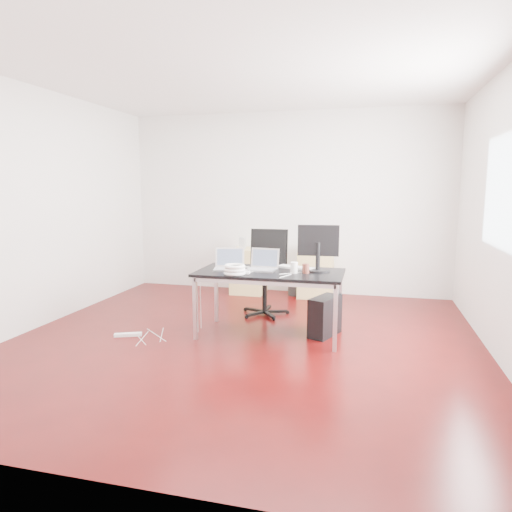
% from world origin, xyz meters
% --- Properties ---
extents(room_shell, '(5.00, 5.00, 5.00)m').
position_xyz_m(room_shell, '(0.04, 0.00, 1.40)').
color(room_shell, '#390606').
rests_on(room_shell, ground).
extents(desk, '(1.60, 0.80, 0.73)m').
position_xyz_m(desk, '(0.23, 0.27, 0.68)').
color(desk, black).
rests_on(desk, ground).
extents(office_chair, '(0.48, 0.50, 1.08)m').
position_xyz_m(office_chair, '(-0.01, 1.15, 0.61)').
color(office_chair, black).
rests_on(office_chair, ground).
extents(filing_cabinet_left, '(0.50, 0.50, 0.70)m').
position_xyz_m(filing_cabinet_left, '(-0.54, 2.23, 0.35)').
color(filing_cabinet_left, tan).
rests_on(filing_cabinet_left, ground).
extents(filing_cabinet_right, '(0.50, 0.50, 0.70)m').
position_xyz_m(filing_cabinet_right, '(0.51, 2.23, 0.35)').
color(filing_cabinet_right, tan).
rests_on(filing_cabinet_right, ground).
extents(pc_tower, '(0.36, 0.49, 0.44)m').
position_xyz_m(pc_tower, '(0.83, 0.41, 0.22)').
color(pc_tower, black).
rests_on(pc_tower, ground).
extents(wastebasket, '(0.26, 0.26, 0.28)m').
position_xyz_m(wastebasket, '(0.20, 2.25, 0.14)').
color(wastebasket, black).
rests_on(wastebasket, ground).
extents(power_strip, '(0.30, 0.17, 0.04)m').
position_xyz_m(power_strip, '(-1.29, -0.16, 0.02)').
color(power_strip, white).
rests_on(power_strip, ground).
extents(laptop_left, '(0.38, 0.32, 0.23)m').
position_xyz_m(laptop_left, '(-0.25, 0.29, 0.79)').
color(laptop_left, silver).
rests_on(laptop_left, desk).
extents(laptop_right, '(0.35, 0.28, 0.23)m').
position_xyz_m(laptop_right, '(0.13, 0.34, 0.79)').
color(laptop_right, silver).
rests_on(laptop_right, desk).
extents(monitor, '(0.45, 0.26, 0.51)m').
position_xyz_m(monitor, '(0.74, 0.41, 1.01)').
color(monitor, black).
rests_on(monitor, desk).
extents(keyboard, '(0.46, 0.29, 0.02)m').
position_xyz_m(keyboard, '(0.49, 0.50, 0.74)').
color(keyboard, white).
rests_on(keyboard, desk).
extents(cup_white, '(0.08, 0.08, 0.12)m').
position_xyz_m(cup_white, '(0.51, 0.22, 0.79)').
color(cup_white, white).
rests_on(cup_white, desk).
extents(cup_brown, '(0.09, 0.09, 0.10)m').
position_xyz_m(cup_brown, '(0.63, 0.25, 0.78)').
color(cup_brown, brown).
rests_on(cup_brown, desk).
extents(cable_coil, '(0.24, 0.24, 0.11)m').
position_xyz_m(cable_coil, '(-0.09, -0.01, 0.78)').
color(cable_coil, white).
rests_on(cable_coil, desk).
extents(power_adapter, '(0.07, 0.07, 0.03)m').
position_xyz_m(power_adapter, '(0.02, 0.06, 0.74)').
color(power_adapter, white).
rests_on(power_adapter, desk).
extents(speaker, '(0.09, 0.08, 0.18)m').
position_xyz_m(speaker, '(-0.63, 2.18, 0.79)').
color(speaker, '#9E9E9E').
rests_on(speaker, filing_cabinet_left).
extents(navy_garment, '(0.35, 0.31, 0.09)m').
position_xyz_m(navy_garment, '(0.49, 2.23, 0.74)').
color(navy_garment, black).
rests_on(navy_garment, filing_cabinet_right).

